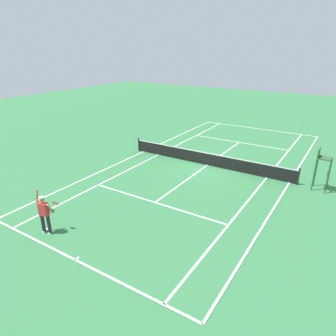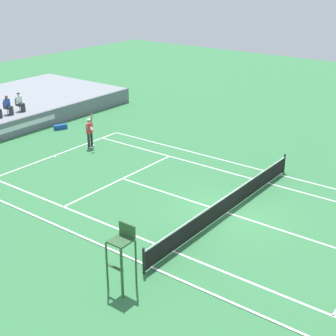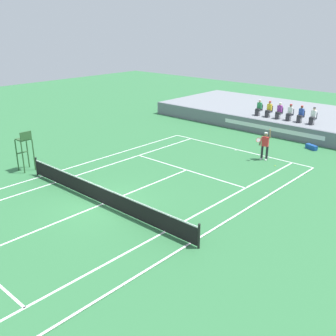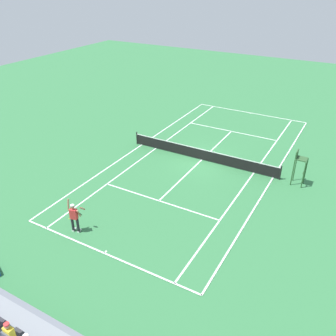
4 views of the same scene
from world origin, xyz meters
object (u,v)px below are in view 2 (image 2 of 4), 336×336
object	(u,v)px
spectator_seated_5	(20,102)
umpire_chair	(122,250)
tennis_player	(90,132)
equipment_bag	(60,127)
tennis_ball	(111,144)
spectator_seated_4	(8,105)

from	to	relation	value
spectator_seated_5	umpire_chair	bearing A→B (deg)	-118.02
tennis_player	spectator_seated_5	bearing A→B (deg)	88.96
spectator_seated_5	umpire_chair	world-z (taller)	umpire_chair
spectator_seated_5	tennis_player	bearing A→B (deg)	-91.04
spectator_seated_5	equipment_bag	world-z (taller)	spectator_seated_5
tennis_player	umpire_chair	bearing A→B (deg)	-130.16
tennis_ball	umpire_chair	bearing A→B (deg)	-135.15
spectator_seated_4	tennis_player	world-z (taller)	spectator_seated_4
tennis_player	equipment_bag	world-z (taller)	tennis_player
spectator_seated_5	tennis_player	distance (m)	6.87
tennis_player	umpire_chair	xyz separation A→B (m)	(-9.49, -11.25, 0.56)
tennis_ball	spectator_seated_5	bearing A→B (deg)	97.87
tennis_ball	equipment_bag	world-z (taller)	equipment_bag
spectator_seated_5	equipment_bag	xyz separation A→B (m)	(1.20, -2.57, -1.57)
equipment_bag	spectator_seated_4	bearing A→B (deg)	130.06
umpire_chair	equipment_bag	distance (m)	18.95
spectator_seated_4	equipment_bag	world-z (taller)	spectator_seated_4
tennis_player	tennis_ball	size ratio (longest dim) A/B	30.63
spectator_seated_4	tennis_player	bearing A→B (deg)	-82.95
tennis_ball	umpire_chair	world-z (taller)	umpire_chair
spectator_seated_4	tennis_player	distance (m)	6.92
spectator_seated_4	umpire_chair	xyz separation A→B (m)	(-8.65, -18.07, -0.17)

